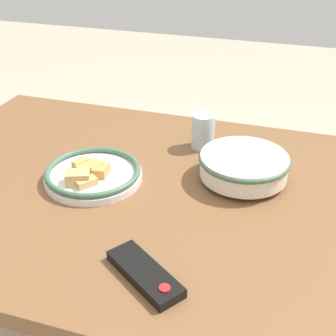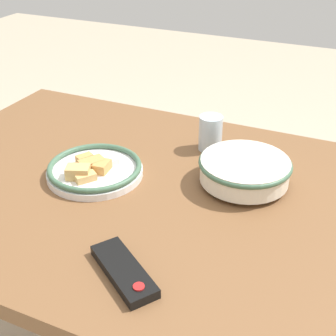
{
  "view_description": "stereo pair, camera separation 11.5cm",
  "coord_description": "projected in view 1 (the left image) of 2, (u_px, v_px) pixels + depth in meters",
  "views": [
    {
      "loc": [
        -0.2,
        0.89,
        1.33
      ],
      "look_at": [
        0.1,
        -0.06,
        0.74
      ],
      "focal_mm": 50.0,
      "sensor_mm": 36.0,
      "label": 1
    },
    {
      "loc": [
        -0.31,
        0.85,
        1.33
      ],
      "look_at": [
        0.1,
        -0.06,
        0.74
      ],
      "focal_mm": 50.0,
      "sensor_mm": 36.0,
      "label": 2
    }
  ],
  "objects": [
    {
      "name": "tv_remote",
      "position": [
        145.0,
        274.0,
        0.86
      ],
      "size": [
        0.18,
        0.15,
        0.02
      ],
      "rotation": [
        0.0,
        0.0,
        0.96
      ],
      "color": "black",
      "rests_on": "dining_table"
    },
    {
      "name": "food_plate",
      "position": [
        92.0,
        174.0,
        1.15
      ],
      "size": [
        0.24,
        0.24,
        0.05
      ],
      "color": "white",
      "rests_on": "dining_table"
    },
    {
      "name": "drinking_glass",
      "position": [
        203.0,
        131.0,
        1.29
      ],
      "size": [
        0.06,
        0.06,
        0.1
      ],
      "color": "silver",
      "rests_on": "dining_table"
    },
    {
      "name": "dining_table",
      "position": [
        199.0,
        223.0,
        1.13
      ],
      "size": [
        1.55,
        0.88,
        0.71
      ],
      "color": "brown",
      "rests_on": "ground_plane"
    },
    {
      "name": "noodle_bowl",
      "position": [
        244.0,
        165.0,
        1.15
      ],
      "size": [
        0.22,
        0.22,
        0.07
      ],
      "color": "silver",
      "rests_on": "dining_table"
    }
  ]
}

